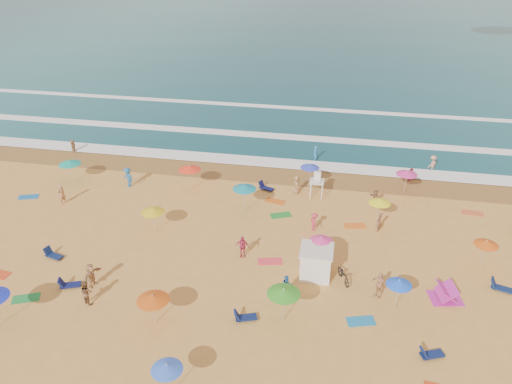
# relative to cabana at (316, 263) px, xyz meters

# --- Properties ---
(ground) EXTENTS (220.00, 220.00, 0.00)m
(ground) POSITION_rel_cabana_xyz_m (-5.06, 2.28, -1.00)
(ground) COLOR gold
(ground) RESTS_ON ground
(ocean) EXTENTS (220.00, 140.00, 0.18)m
(ocean) POSITION_rel_cabana_xyz_m (-5.06, 86.28, -1.00)
(ocean) COLOR #0C4756
(ocean) RESTS_ON ground
(wet_sand) EXTENTS (220.00, 220.00, 0.00)m
(wet_sand) POSITION_rel_cabana_xyz_m (-5.06, 14.78, -0.99)
(wet_sand) COLOR olive
(wet_sand) RESTS_ON ground
(surf_foam) EXTENTS (200.00, 18.70, 0.05)m
(surf_foam) POSITION_rel_cabana_xyz_m (-5.06, 23.60, -0.90)
(surf_foam) COLOR white
(surf_foam) RESTS_ON ground
(cabana) EXTENTS (2.00, 2.00, 2.00)m
(cabana) POSITION_rel_cabana_xyz_m (0.00, 0.00, 0.00)
(cabana) COLOR white
(cabana) RESTS_ON ground
(cabana_roof) EXTENTS (2.20, 2.20, 0.12)m
(cabana_roof) POSITION_rel_cabana_xyz_m (0.00, 0.00, 1.06)
(cabana_roof) COLOR silver
(cabana_roof) RESTS_ON cabana
(bicycle) EXTENTS (1.36, 2.02, 1.01)m
(bicycle) POSITION_rel_cabana_xyz_m (1.90, -0.30, -0.50)
(bicycle) COLOR black
(bicycle) RESTS_ON ground
(lifeguard_stand) EXTENTS (1.20, 1.20, 2.10)m
(lifeguard_stand) POSITION_rel_cabana_xyz_m (-0.83, 11.06, 0.05)
(lifeguard_stand) COLOR white
(lifeguard_stand) RESTS_ON ground
(beach_umbrellas) EXTENTS (40.70, 30.05, 0.80)m
(beach_umbrellas) POSITION_rel_cabana_xyz_m (-5.21, 1.69, 1.10)
(beach_umbrellas) COLOR gold
(beach_umbrellas) RESTS_ON ground
(loungers) EXTENTS (42.85, 22.18, 0.34)m
(loungers) POSITION_rel_cabana_xyz_m (0.57, -0.88, -0.83)
(loungers) COLOR #0F1F4F
(loungers) RESTS_ON ground
(towels) EXTENTS (39.73, 20.15, 0.03)m
(towels) POSITION_rel_cabana_xyz_m (-5.12, 1.97, -0.98)
(towels) COLOR red
(towels) RESTS_ON ground
(popup_tents) EXTENTS (11.97, 14.26, 1.20)m
(popup_tents) POSITION_rel_cabana_xyz_m (13.27, 5.29, -0.40)
(popup_tents) COLOR #C62CA2
(popup_tents) RESTS_ON ground
(beachgoers) EXTENTS (37.50, 25.51, 2.13)m
(beachgoers) POSITION_rel_cabana_xyz_m (-6.76, 6.07, -0.21)
(beachgoers) COLOR #BC2F57
(beachgoers) RESTS_ON ground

